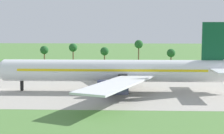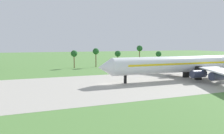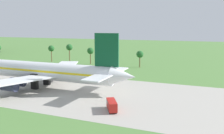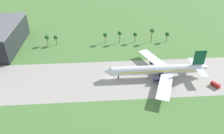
# 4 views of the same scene
# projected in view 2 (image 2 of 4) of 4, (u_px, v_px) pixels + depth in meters

# --- Properties ---
(ground_plane) EXTENTS (600.00, 600.00, 0.00)m
(ground_plane) POSITION_uv_depth(u_px,v_px,m) (108.00, 85.00, 71.09)
(ground_plane) COLOR #517F3D
(taxiway_strip) EXTENTS (320.00, 44.00, 0.02)m
(taxiway_strip) POSITION_uv_depth(u_px,v_px,m) (108.00, 85.00, 71.08)
(taxiway_strip) COLOR #A8A399
(taxiway_strip) RESTS_ON ground_plane
(jet_airliner) EXTENTS (71.85, 61.45, 18.87)m
(jet_airliner) POSITION_uv_depth(u_px,v_px,m) (190.00, 64.00, 82.34)
(jet_airliner) COLOR white
(jet_airliner) RESTS_ON ground_plane
(palm_tree_row) EXTENTS (107.18, 3.60, 12.30)m
(palm_tree_row) POSITION_uv_depth(u_px,v_px,m) (85.00, 54.00, 121.87)
(palm_tree_row) COLOR brown
(palm_tree_row) RESTS_ON ground_plane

